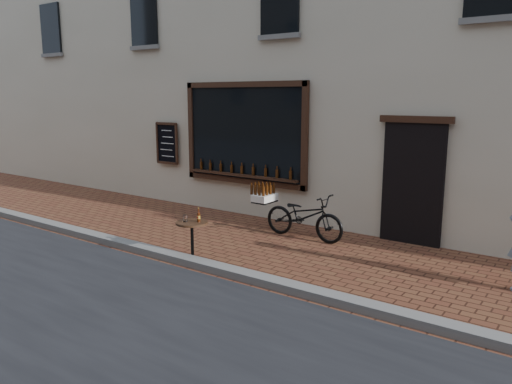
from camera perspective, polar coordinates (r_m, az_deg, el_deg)
The scene contains 4 objects.
ground at distance 7.67m, azimuth -5.59°, elevation -9.46°, with size 90.00×90.00×0.00m, color brown.
kerb at distance 7.79m, azimuth -4.61°, elevation -8.64°, with size 90.00×0.25×0.12m, color slate.
cargo_bicycle at distance 9.47m, azimuth 5.32°, elevation -2.67°, with size 1.98×0.61×0.93m.
bistro_table at distance 8.17m, azimuth -7.30°, elevation -4.70°, with size 0.52×0.52×0.89m.
Camera 1 is at (4.78, -5.37, 2.66)m, focal length 35.00 mm.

